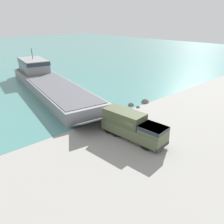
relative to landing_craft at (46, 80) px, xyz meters
name	(u,v)px	position (x,y,z in m)	size (l,w,h in m)	color
ground_plane	(130,137)	(-1.94, -26.14, -1.66)	(240.00, 240.00, 0.00)	gray
landing_craft	(46,80)	(0.00, 0.00, 0.00)	(12.19, 38.09, 7.11)	gray
military_truck	(132,126)	(-1.95, -26.44, -0.03)	(3.25, 8.44, 3.17)	#566042
soldier_on_ramp	(137,119)	(0.90, -24.68, -0.67)	(0.46, 0.49, 1.72)	#4C4738
moored_boat_b	(32,65)	(6.66, 23.39, -1.07)	(3.63, 6.94, 1.78)	#B22323
mooring_bollard	(132,111)	(3.37, -21.34, -1.19)	(0.34, 0.34, 0.88)	#333338
shoreline_rock_a	(138,107)	(6.04, -20.19, -1.66)	(0.60, 0.60, 0.60)	#66605B
shoreline_rock_b	(145,102)	(8.72, -19.39, -1.66)	(1.30, 1.30, 1.30)	#66605B
shoreline_rock_c	(131,105)	(5.89, -18.76, -1.66)	(0.99, 0.99, 0.99)	#66605B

